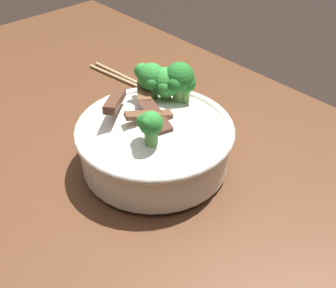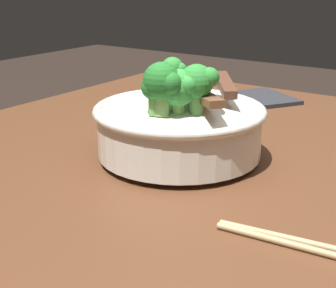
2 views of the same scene
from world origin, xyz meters
name	(u,v)px [view 2 (image 2 of 2)]	position (x,y,z in m)	size (l,w,h in m)	color
dining_table	(285,231)	(0.00, 0.00, 0.68)	(1.13, 0.86, 0.79)	#56331E
rice_bowl	(179,121)	(-0.14, -0.07, 0.84)	(0.24, 0.24, 0.15)	silver
chopsticks_pair	(319,248)	(0.11, -0.20, 0.79)	(0.20, 0.04, 0.01)	tan
folded_napkin	(264,98)	(-0.18, 0.32, 0.79)	(0.14, 0.10, 0.01)	#28282D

